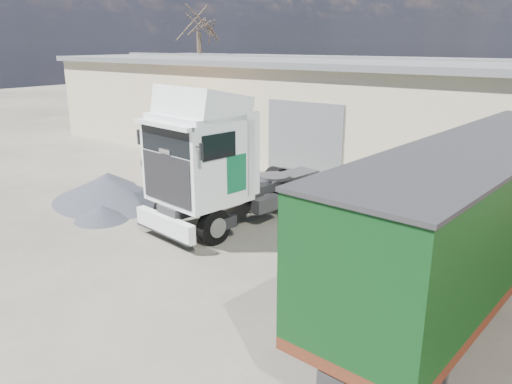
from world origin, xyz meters
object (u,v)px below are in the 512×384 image
Objects in this scene: bare_tree at (198,19)px; box_trailer at (480,206)px; panel_van at (189,153)px; orange_skip at (178,149)px; tractor_unit at (220,168)px.

bare_tree is 0.78× the size of box_trailer.
bare_tree is at bearing 112.71° from panel_van.
panel_van is (11.06, -12.65, -6.90)m from bare_tree.
box_trailer is at bearing -14.71° from orange_skip.
orange_skip is at bearing 153.02° from tractor_unit.
box_trailer is at bearing 5.76° from tractor_unit.
orange_skip is at bearing 138.68° from panel_van.
bare_tree is at bearing 132.71° from orange_skip.
box_trailer is 16.67m from orange_skip.
panel_van is at bearing 165.91° from box_trailer.
bare_tree is 17.03m from orange_skip.
orange_skip is (-15.74, 5.28, -1.50)m from box_trailer.
tractor_unit is at bearing -45.13° from bare_tree.
orange_skip is at bearing 165.51° from box_trailer.
box_trailer is 2.36× the size of panel_van.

